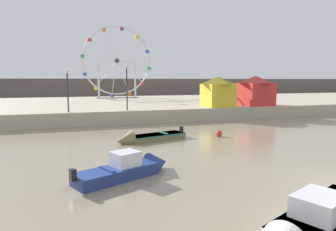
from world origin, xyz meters
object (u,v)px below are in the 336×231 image
motorboat_navy_blue (131,168)px  carnival_booth_red_striped (255,90)px  motorboat_olive_wood (145,138)px  ferris_wheel_white_frame (117,62)px  promenade_lamp_near (127,81)px  carnival_booth_yellow_awning (218,91)px  motorboat_white_red_stripe (312,226)px  mooring_buoy_orange (219,134)px  promenade_lamp_far (67,84)px

motorboat_navy_blue → carnival_booth_red_striped: size_ratio=1.20×
motorboat_olive_wood → ferris_wheel_white_frame: 28.76m
promenade_lamp_near → ferris_wheel_white_frame: bearing=84.8°
carnival_booth_red_striped → motorboat_olive_wood: bearing=-152.3°
motorboat_navy_blue → carnival_booth_yellow_awning: (12.49, 16.31, 2.59)m
motorboat_white_red_stripe → mooring_buoy_orange: size_ratio=13.50×
ferris_wheel_white_frame → carnival_booth_yellow_awning: 20.53m
ferris_wheel_white_frame → promenade_lamp_far: bearing=-109.6°
carnival_booth_red_striped → promenade_lamp_far: 20.00m
carnival_booth_red_striped → promenade_lamp_far: bearing=179.1°
carnival_booth_red_striped → promenade_lamp_far: promenade_lamp_far is taller
ferris_wheel_white_frame → promenade_lamp_far: ferris_wheel_white_frame is taller
carnival_booth_red_striped → carnival_booth_yellow_awning: carnival_booth_red_striped is taller
motorboat_olive_wood → motorboat_navy_blue: bearing=56.3°
motorboat_white_red_stripe → mooring_buoy_orange: (4.19, 13.16, -0.11)m
motorboat_olive_wood → mooring_buoy_orange: size_ratio=11.78×
motorboat_navy_blue → motorboat_white_red_stripe: 7.30m
motorboat_white_red_stripe → mooring_buoy_orange: 13.81m
motorboat_white_red_stripe → mooring_buoy_orange: bearing=-131.1°
motorboat_olive_wood → mooring_buoy_orange: bearing=163.7°
motorboat_white_red_stripe → carnival_booth_red_striped: bearing=-144.4°
motorboat_olive_wood → carnival_booth_red_striped: (14.99, 9.52, 2.77)m
promenade_lamp_near → motorboat_white_red_stripe: bearing=-87.2°
motorboat_navy_blue → carnival_booth_yellow_awning: 20.71m
ferris_wheel_white_frame → promenade_lamp_near: bearing=-95.2°
motorboat_olive_wood → promenade_lamp_far: promenade_lamp_far is taller
carnival_booth_yellow_awning → promenade_lamp_near: size_ratio=0.79×
promenade_lamp_near → promenade_lamp_far: (-5.25, -0.24, -0.25)m
motorboat_navy_blue → carnival_booth_red_striped: (17.18, 16.34, 2.64)m
motorboat_white_red_stripe → promenade_lamp_far: promenade_lamp_far is taller
promenade_lamp_far → mooring_buoy_orange: bearing=-38.1°
motorboat_white_red_stripe → promenade_lamp_near: 21.96m
carnival_booth_red_striped → mooring_buoy_orange: 13.73m
carnival_booth_yellow_awning → carnival_booth_red_striped: bearing=-0.5°
motorboat_navy_blue → promenade_lamp_far: (-2.76, 15.00, 3.39)m
motorboat_navy_blue → promenade_lamp_near: 15.86m
carnival_booth_red_striped → promenade_lamp_near: bearing=179.6°
motorboat_navy_blue → carnival_booth_red_striped: carnival_booth_red_striped is taller
motorboat_navy_blue → ferris_wheel_white_frame: ferris_wheel_white_frame is taller
motorboat_white_red_stripe → mooring_buoy_orange: motorboat_white_red_stripe is taller
promenade_lamp_far → carnival_booth_yellow_awning: bearing=4.9°
motorboat_white_red_stripe → carnival_booth_red_striped: 26.64m
promenade_lamp_near → promenade_lamp_far: bearing=-177.4°
ferris_wheel_white_frame → promenade_lamp_near: (-1.79, -19.47, -2.91)m
carnival_booth_yellow_awning → motorboat_navy_blue: bearing=-128.2°
ferris_wheel_white_frame → mooring_buoy_orange: ferris_wheel_white_frame is taller
ferris_wheel_white_frame → promenade_lamp_near: size_ratio=2.68×
carnival_booth_red_striped → promenade_lamp_far: (-19.94, -1.34, 0.75)m
motorboat_navy_blue → motorboat_white_red_stripe: bearing=-85.6°
promenade_lamp_near → promenade_lamp_far: 5.26m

